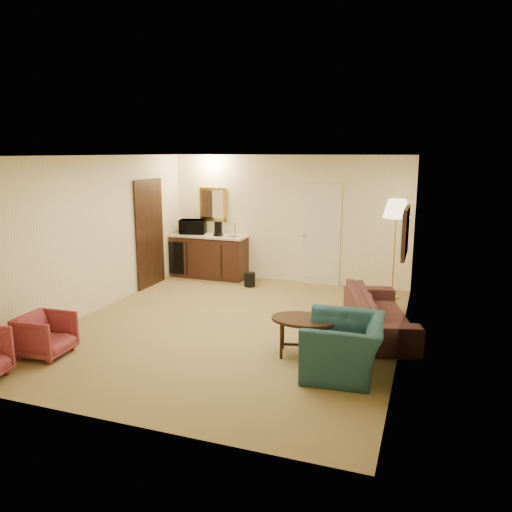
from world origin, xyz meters
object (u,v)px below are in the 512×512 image
at_px(wetbar_cabinet, 209,256).
at_px(floor_lamp, 395,249).
at_px(coffee_maker, 218,229).
at_px(coffee_table, 304,336).
at_px(teal_armchair, 344,337).
at_px(microwave, 193,225).
at_px(rose_chair_near, 45,333).
at_px(sofa, 379,305).
at_px(waste_bin, 250,280).

bearing_deg(wetbar_cabinet, floor_lamp, -4.75).
bearing_deg(coffee_maker, coffee_table, -49.24).
xyz_separation_m(teal_armchair, microwave, (-3.96, 3.88, 0.64)).
bearing_deg(coffee_table, floor_lamp, 73.86).
xyz_separation_m(wetbar_cabinet, coffee_maker, (0.23, -0.04, 0.62)).
distance_m(floor_lamp, microwave, 4.28).
distance_m(teal_armchair, coffee_maker, 5.07).
relative_size(wetbar_cabinet, floor_lamp, 0.89).
xyz_separation_m(floor_lamp, microwave, (-4.26, 0.38, 0.19)).
xyz_separation_m(wetbar_cabinet, coffee_table, (2.95, -3.42, -0.21)).
bearing_deg(teal_armchair, rose_chair_near, -82.87).
distance_m(microwave, coffee_maker, 0.65).
bearing_deg(microwave, coffee_table, -61.78).
bearing_deg(coffee_table, sofa, 55.10).
distance_m(coffee_table, microwave, 4.91).
distance_m(floor_lamp, waste_bin, 2.88).
bearing_deg(teal_armchair, sofa, 166.83).
height_order(coffee_table, coffee_maker, coffee_maker).
distance_m(floor_lamp, coffee_maker, 3.63).
xyz_separation_m(sofa, coffee_table, (-0.85, -1.21, -0.16)).
relative_size(teal_armchair, floor_lamp, 0.58).
height_order(wetbar_cabinet, waste_bin, wetbar_cabinet).
bearing_deg(coffee_table, waste_bin, 122.06).
relative_size(teal_armchair, waste_bin, 3.76).
bearing_deg(floor_lamp, waste_bin, -177.71).
bearing_deg(coffee_maker, waste_bin, -22.97).
xyz_separation_m(rose_chair_near, waste_bin, (1.33, 4.17, -0.17)).
xyz_separation_m(coffee_table, microwave, (-3.36, 3.48, 0.86)).
xyz_separation_m(rose_chair_near, microwave, (-0.16, 4.65, 0.80)).
xyz_separation_m(microwave, coffee_maker, (0.64, -0.09, -0.03)).
height_order(teal_armchair, waste_bin, teal_armchair).
bearing_deg(floor_lamp, coffee_table, -106.14).
bearing_deg(sofa, wetbar_cabinet, 44.14).
height_order(sofa, rose_chair_near, sofa).
bearing_deg(waste_bin, teal_armchair, -53.95).
bearing_deg(coffee_table, coffee_maker, 128.78).
distance_m(waste_bin, microwave, 1.84).
bearing_deg(waste_bin, floor_lamp, 2.29).
xyz_separation_m(sofa, coffee_maker, (-3.57, 2.17, 0.66)).
relative_size(rose_chair_near, microwave, 1.13).
height_order(sofa, teal_armchair, teal_armchair).
height_order(microwave, coffee_maker, microwave).
bearing_deg(coffee_table, rose_chair_near, -159.84).
xyz_separation_m(waste_bin, coffee_maker, (-0.85, 0.39, 0.93)).
xyz_separation_m(wetbar_cabinet, teal_armchair, (3.55, -3.82, 0.00)).
xyz_separation_m(sofa, floor_lamp, (0.05, 1.89, 0.51)).
distance_m(wetbar_cabinet, sofa, 4.39).
distance_m(rose_chair_near, floor_lamp, 5.96).
bearing_deg(sofa, rose_chair_near, 104.82).
bearing_deg(teal_armchair, wetbar_cabinet, -141.50).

